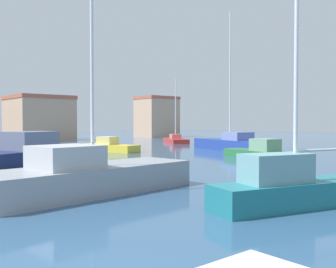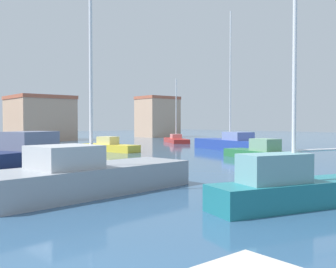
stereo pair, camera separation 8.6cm
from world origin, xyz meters
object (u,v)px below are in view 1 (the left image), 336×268
object	(u,v)px
motorboat_navy_inner_mooring	(22,153)
sailboat_red_behind_lamppost	(176,139)
sailboat_grey_far_right	(89,176)
motorboat_green_center_channel	(259,152)
sailboat_blue_distant_east	(231,143)
motorboat_yellow_distant_north	(109,146)
sailboat_teal_outer_mooring	(291,187)

from	to	relation	value
motorboat_navy_inner_mooring	sailboat_red_behind_lamppost	world-z (taller)	sailboat_red_behind_lamppost
sailboat_grey_far_right	sailboat_red_behind_lamppost	bearing A→B (deg)	44.00
motorboat_green_center_channel	sailboat_blue_distant_east	bearing A→B (deg)	53.95
sailboat_grey_far_right	motorboat_yellow_distant_north	xyz separation A→B (m)	(11.16, 16.93, -0.21)
sailboat_blue_distant_east	motorboat_yellow_distant_north	size ratio (longest dim) A/B	2.12
sailboat_grey_far_right	sailboat_teal_outer_mooring	size ratio (longest dim) A/B	1.38
sailboat_grey_far_right	motorboat_yellow_distant_north	size ratio (longest dim) A/B	1.60
sailboat_teal_outer_mooring	sailboat_red_behind_lamppost	size ratio (longest dim) A/B	0.87
motorboat_green_center_channel	sailboat_red_behind_lamppost	world-z (taller)	sailboat_red_behind_lamppost
sailboat_grey_far_right	motorboat_yellow_distant_north	distance (m)	20.28
motorboat_yellow_distant_north	sailboat_red_behind_lamppost	size ratio (longest dim) A/B	0.75
motorboat_green_center_channel	sailboat_teal_outer_mooring	bearing A→B (deg)	-139.88
sailboat_blue_distant_east	sailboat_teal_outer_mooring	bearing A→B (deg)	-134.98
sailboat_teal_outer_mooring	sailboat_red_behind_lamppost	distance (m)	37.54
motorboat_yellow_distant_north	motorboat_green_center_channel	bearing A→B (deg)	-70.83
motorboat_green_center_channel	motorboat_navy_inner_mooring	distance (m)	15.56
sailboat_grey_far_right	motorboat_green_center_channel	bearing A→B (deg)	15.58
sailboat_grey_far_right	sailboat_red_behind_lamppost	world-z (taller)	sailboat_grey_far_right
sailboat_blue_distant_east	motorboat_green_center_channel	distance (m)	8.71
sailboat_blue_distant_east	sailboat_grey_far_right	distance (m)	23.59
motorboat_navy_inner_mooring	sailboat_red_behind_lamppost	size ratio (longest dim) A/B	1.05
sailboat_blue_distant_east	sailboat_red_behind_lamppost	distance (m)	14.05
motorboat_green_center_channel	sailboat_grey_far_right	bearing A→B (deg)	-164.42
motorboat_green_center_channel	sailboat_teal_outer_mooring	xyz separation A→B (m)	(-12.08, -10.18, 0.14)
sailboat_blue_distant_east	sailboat_teal_outer_mooring	distance (m)	24.34
sailboat_grey_far_right	sailboat_teal_outer_mooring	xyz separation A→B (m)	(3.46, -5.84, -0.02)
sailboat_red_behind_lamppost	sailboat_grey_far_right	bearing A→B (deg)	-136.00
sailboat_blue_distant_east	motorboat_green_center_channel	size ratio (longest dim) A/B	2.17
sailboat_grey_far_right	sailboat_red_behind_lamppost	xyz separation A→B (m)	(25.45, 24.58, -0.25)
motorboat_green_center_channel	motorboat_yellow_distant_north	xyz separation A→B (m)	(-4.38, 12.60, -0.05)
sailboat_blue_distant_east	sailboat_grey_far_right	bearing A→B (deg)	-151.17
sailboat_blue_distant_east	motorboat_navy_inner_mooring	size ratio (longest dim) A/B	1.51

